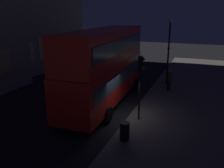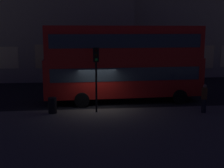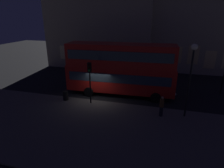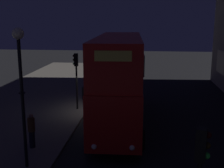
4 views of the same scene
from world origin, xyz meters
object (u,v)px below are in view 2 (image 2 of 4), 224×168
object	(u,v)px
double_decker_bus	(124,60)
traffic_light_near_kerb	(96,66)
litter_bin	(52,105)
pedestrian	(204,98)

from	to	relation	value
double_decker_bus	traffic_light_near_kerb	distance (m)	3.76
traffic_light_near_kerb	litter_bin	world-z (taller)	traffic_light_near_kerb
litter_bin	double_decker_bus	bearing A→B (deg)	33.14
pedestrian	double_decker_bus	bearing A→B (deg)	23.27
double_decker_bus	traffic_light_near_kerb	world-z (taller)	double_decker_bus
litter_bin	traffic_light_near_kerb	bearing A→B (deg)	-0.92
traffic_light_near_kerb	pedestrian	xyz separation A→B (m)	(6.44, -0.77, -1.92)
traffic_light_near_kerb	litter_bin	distance (m)	3.52
pedestrian	litter_bin	distance (m)	9.11
pedestrian	litter_bin	size ratio (longest dim) A/B	1.81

